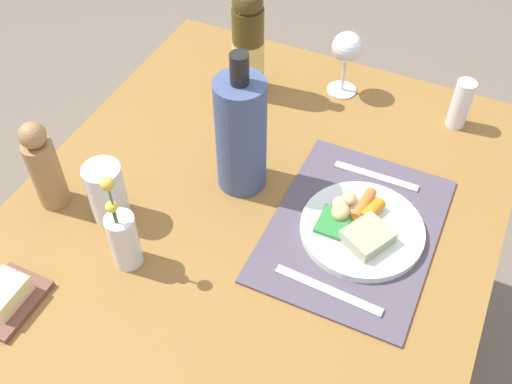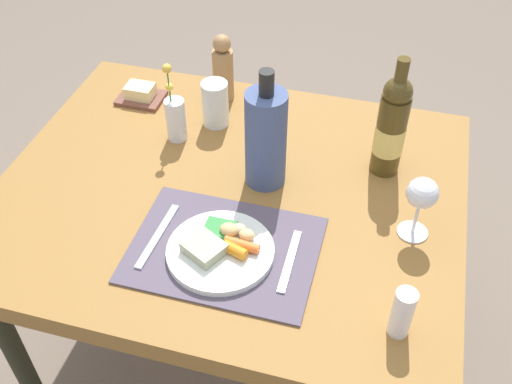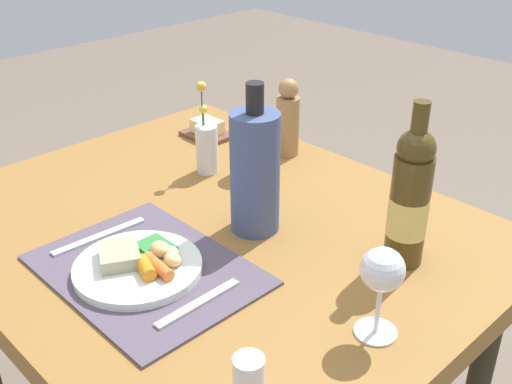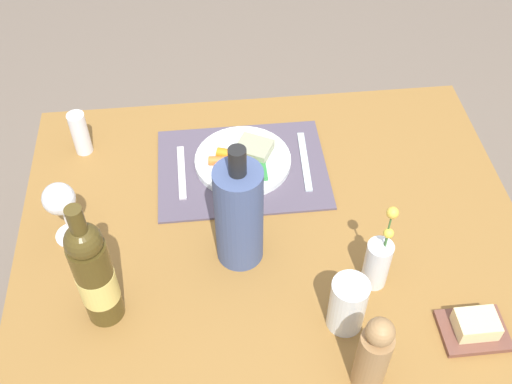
% 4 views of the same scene
% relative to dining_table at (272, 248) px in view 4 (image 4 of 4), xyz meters
% --- Properties ---
extents(ground_plane, '(8.00, 8.00, 0.00)m').
position_rel_dining_table_xyz_m(ground_plane, '(0.00, 0.00, -0.65)').
color(ground_plane, '#726254').
extents(dining_table, '(1.14, 0.93, 0.72)m').
position_rel_dining_table_xyz_m(dining_table, '(0.00, 0.00, 0.00)').
color(dining_table, olive).
rests_on(dining_table, ground_plane).
extents(placemat, '(0.41, 0.31, 0.01)m').
position_rel_dining_table_xyz_m(placemat, '(0.05, -0.20, 0.07)').
color(placemat, '#534958').
rests_on(placemat, dining_table).
extents(dinner_plate, '(0.24, 0.24, 0.04)m').
position_rel_dining_table_xyz_m(dinner_plate, '(0.05, -0.21, 0.09)').
color(dinner_plate, white).
rests_on(dinner_plate, placemat).
extents(fork, '(0.03, 0.20, 0.00)m').
position_rel_dining_table_xyz_m(fork, '(-0.10, -0.20, 0.08)').
color(fork, silver).
rests_on(fork, placemat).
extents(knife, '(0.02, 0.18, 0.00)m').
position_rel_dining_table_xyz_m(knife, '(0.20, -0.19, 0.08)').
color(knife, silver).
rests_on(knife, placemat).
extents(salt_shaker, '(0.04, 0.04, 0.12)m').
position_rel_dining_table_xyz_m(salt_shaker, '(0.44, -0.31, 0.13)').
color(salt_shaker, white).
rests_on(salt_shaker, dining_table).
extents(cooler_bottle, '(0.10, 0.10, 0.31)m').
position_rel_dining_table_xyz_m(cooler_bottle, '(0.08, 0.06, 0.20)').
color(cooler_bottle, '#43537F').
rests_on(cooler_bottle, dining_table).
extents(wine_bottle, '(0.07, 0.07, 0.32)m').
position_rel_dining_table_xyz_m(wine_bottle, '(0.36, 0.18, 0.20)').
color(wine_bottle, '#493A16').
rests_on(wine_bottle, dining_table).
extents(butter_dish, '(0.13, 0.10, 0.05)m').
position_rel_dining_table_xyz_m(butter_dish, '(-0.36, 0.30, 0.09)').
color(butter_dish, brown).
rests_on(butter_dish, dining_table).
extents(wine_glass, '(0.07, 0.07, 0.16)m').
position_rel_dining_table_xyz_m(wine_glass, '(0.45, -0.03, 0.18)').
color(wine_glass, white).
rests_on(wine_glass, dining_table).
extents(water_tumbler, '(0.07, 0.07, 0.13)m').
position_rel_dining_table_xyz_m(water_tumbler, '(-0.11, 0.25, 0.12)').
color(water_tumbler, silver).
rests_on(water_tumbler, dining_table).
extents(pepper_mill, '(0.06, 0.06, 0.20)m').
position_rel_dining_table_xyz_m(pepper_mill, '(-0.13, 0.37, 0.16)').
color(pepper_mill, '#A17748').
rests_on(pepper_mill, dining_table).
extents(flower_vase, '(0.05, 0.05, 0.23)m').
position_rel_dining_table_xyz_m(flower_vase, '(-0.19, 0.16, 0.14)').
color(flower_vase, silver).
rests_on(flower_vase, dining_table).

